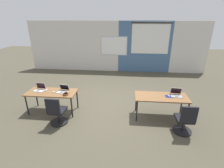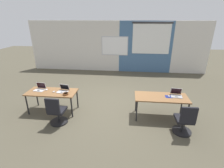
% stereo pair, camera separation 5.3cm
% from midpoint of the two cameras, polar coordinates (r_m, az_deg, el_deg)
% --- Properties ---
extents(ground_plane, '(24.00, 24.00, 0.00)m').
position_cam_midpoint_polar(ground_plane, '(6.13, -1.31, -7.11)').
color(ground_plane, '#4C4738').
extents(back_wall_assembly, '(10.00, 0.27, 2.80)m').
position_cam_midpoint_polar(back_wall_assembly, '(9.66, 2.17, 12.64)').
color(back_wall_assembly, silver).
rests_on(back_wall_assembly, ground).
extents(desk_near_left, '(1.60, 0.70, 0.72)m').
position_cam_midpoint_polar(desk_near_left, '(5.80, -19.60, -2.99)').
color(desk_near_left, brown).
rests_on(desk_near_left, ground).
extents(desk_near_right, '(1.60, 0.70, 0.72)m').
position_cam_midpoint_polar(desk_near_right, '(5.36, 16.73, -4.73)').
color(desk_near_right, brown).
rests_on(desk_near_right, ground).
extents(laptop_near_left_end, '(0.36, 0.31, 0.24)m').
position_cam_midpoint_polar(laptop_near_left_end, '(6.03, -23.15, -1.41)').
color(laptop_near_left_end, silver).
rests_on(laptop_near_left_end, desk_near_left).
extents(mouse_near_left_end, '(0.07, 0.11, 0.03)m').
position_cam_midpoint_polar(mouse_near_left_end, '(5.94, -21.22, -1.82)').
color(mouse_near_left_end, silver).
rests_on(mouse_near_left_end, desk_near_left).
extents(laptop_near_left_inner, '(0.37, 0.35, 0.23)m').
position_cam_midpoint_polar(laptop_near_left_inner, '(5.65, -16.10, -2.03)').
color(laptop_near_left_inner, silver).
rests_on(laptop_near_left_inner, desk_near_left).
extents(mouse_near_left_inner, '(0.09, 0.11, 0.03)m').
position_cam_midpoint_polar(mouse_near_left_inner, '(5.70, -19.01, -2.49)').
color(mouse_near_left_inner, '#B2B2B7').
rests_on(mouse_near_left_inner, desk_near_left).
extents(chair_near_left_inner, '(0.52, 0.55, 0.92)m').
position_cam_midpoint_polar(chair_near_left_inner, '(5.20, -18.08, -9.32)').
color(chair_near_left_inner, black).
rests_on(chair_near_left_inner, ground).
extents(laptop_near_right_end, '(0.35, 0.32, 0.23)m').
position_cam_midpoint_polar(laptop_near_right_end, '(5.50, 21.37, -3.36)').
color(laptop_near_right_end, '#9E9EA3').
rests_on(laptop_near_right_end, desk_near_right).
extents(mousepad_near_right_end, '(0.22, 0.19, 0.00)m').
position_cam_midpoint_polar(mousepad_near_right_end, '(5.40, 19.14, -4.10)').
color(mousepad_near_right_end, navy).
rests_on(mousepad_near_right_end, desk_near_right).
extents(mouse_near_right_end, '(0.06, 0.10, 0.03)m').
position_cam_midpoint_polar(mouse_near_right_end, '(5.39, 19.16, -3.92)').
color(mouse_near_right_end, '#B2B2B7').
rests_on(mouse_near_right_end, mousepad_near_right_end).
extents(chair_near_right_end, '(0.52, 0.54, 0.92)m').
position_cam_midpoint_polar(chair_near_right_end, '(4.98, 23.80, -11.75)').
color(chair_near_right_end, black).
rests_on(chair_near_right_end, ground).
extents(snack_bowl, '(0.18, 0.18, 0.06)m').
position_cam_midpoint_polar(snack_bowl, '(5.40, -15.28, -3.23)').
color(snack_bowl, brown).
rests_on(snack_bowl, desk_near_left).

